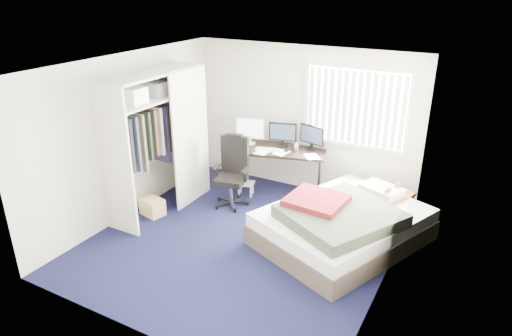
{
  "coord_description": "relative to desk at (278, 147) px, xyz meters",
  "views": [
    {
      "loc": [
        2.87,
        -4.86,
        3.49
      ],
      "look_at": [
        0.0,
        0.4,
        0.99
      ],
      "focal_mm": 32.0,
      "sensor_mm": 36.0,
      "label": 1
    }
  ],
  "objects": [
    {
      "name": "ground",
      "position": [
        0.3,
        -1.75,
        -0.82
      ],
      "size": [
        4.2,
        4.2,
        0.0
      ],
      "primitive_type": "plane",
      "color": "black",
      "rests_on": "ground"
    },
    {
      "name": "bed",
      "position": [
        1.55,
        -1.12,
        -0.52
      ],
      "size": [
        2.4,
        2.7,
        0.73
      ],
      "color": "#463C32",
      "rests_on": "ground"
    },
    {
      "name": "closet",
      "position": [
        -1.37,
        -1.49,
        0.53
      ],
      "size": [
        0.64,
        1.84,
        2.22
      ],
      "color": "beige",
      "rests_on": "ground"
    },
    {
      "name": "nightstand",
      "position": [
        2.05,
        -0.3,
        -0.39
      ],
      "size": [
        0.58,
        0.81,
        0.68
      ],
      "color": "brown",
      "rests_on": "ground"
    },
    {
      "name": "footstool",
      "position": [
        -0.41,
        -0.42,
        -0.64
      ],
      "size": [
        0.34,
        0.3,
        0.23
      ],
      "color": "white",
      "rests_on": "ground"
    },
    {
      "name": "office_chair",
      "position": [
        -0.44,
        -0.79,
        -0.37
      ],
      "size": [
        0.64,
        0.64,
        1.17
      ],
      "color": "black",
      "rests_on": "ground"
    },
    {
      "name": "desk",
      "position": [
        0.0,
        0.0,
        0.0
      ],
      "size": [
        1.77,
        1.16,
        1.26
      ],
      "color": "black",
      "rests_on": "ground"
    },
    {
      "name": "room_shell",
      "position": [
        0.3,
        -1.75,
        0.69
      ],
      "size": [
        4.2,
        4.2,
        4.2
      ],
      "color": "silver",
      "rests_on": "ground"
    },
    {
      "name": "window_assembly",
      "position": [
        1.2,
        0.29,
        0.78
      ],
      "size": [
        1.72,
        0.09,
        1.32
      ],
      "color": "white",
      "rests_on": "ground"
    },
    {
      "name": "pine_box",
      "position": [
        -1.35,
        -1.75,
        -0.69
      ],
      "size": [
        0.4,
        0.34,
        0.27
      ],
      "primitive_type": "cube",
      "rotation": [
        0.0,
        0.0,
        -0.22
      ],
      "color": "tan",
      "rests_on": "ground"
    }
  ]
}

